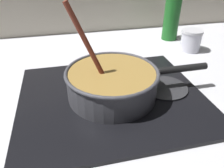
# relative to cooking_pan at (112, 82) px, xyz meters

# --- Properties ---
(ground) EXTENTS (2.40, 1.60, 0.04)m
(ground) POSITION_rel_cooking_pan_xyz_m (-0.06, -0.13, -0.08)
(ground) COLOR #B7B7BC
(hob_plate) EXTENTS (0.56, 0.48, 0.01)m
(hob_plate) POSITION_rel_cooking_pan_xyz_m (-0.00, -0.00, -0.05)
(hob_plate) COLOR black
(hob_plate) RESTS_ON ground
(burner_ring) EXTENTS (0.16, 0.16, 0.01)m
(burner_ring) POSITION_rel_cooking_pan_xyz_m (-0.00, -0.00, -0.04)
(burner_ring) COLOR #592D0C
(burner_ring) RESTS_ON hob_plate
(spare_burner) EXTENTS (0.15, 0.15, 0.01)m
(spare_burner) POSITION_rel_cooking_pan_xyz_m (0.17, -0.00, -0.04)
(spare_burner) COLOR #262628
(spare_burner) RESTS_ON hob_plate
(cooking_pan) EXTENTS (0.45, 0.28, 0.29)m
(cooking_pan) POSITION_rel_cooking_pan_xyz_m (0.00, 0.00, 0.00)
(cooking_pan) COLOR #38383D
(cooking_pan) RESTS_ON hob_plate
(sauce_bottle) EXTENTS (0.08, 0.08, 0.26)m
(sauce_bottle) POSITION_rel_cooking_pan_xyz_m (0.41, 0.45, 0.05)
(sauce_bottle) COLOR #19591E
(sauce_bottle) RESTS_ON ground
(condiment_jar) EXTENTS (0.09, 0.09, 0.10)m
(condiment_jar) POSITION_rel_cooking_pan_xyz_m (0.43, 0.29, -0.01)
(condiment_jar) COLOR silver
(condiment_jar) RESTS_ON ground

